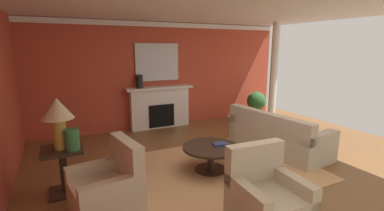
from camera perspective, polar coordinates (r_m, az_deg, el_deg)
ground_plane at (r=4.91m, az=8.56°, el=-13.90°), size 8.77×8.77×0.00m
wall_fireplace at (r=7.52m, az=-6.23°, el=6.33°), size 7.30×0.12×2.79m
ceiling_panel at (r=4.72m, az=7.49°, el=20.29°), size 7.30×7.35×0.06m
crown_moulding at (r=7.43m, az=-6.24°, el=16.42°), size 7.30×0.08×0.12m
area_rug at (r=4.99m, az=3.94°, el=-13.25°), size 3.59×2.62×0.01m
fireplace at (r=7.41m, az=-6.70°, el=-0.55°), size 1.80×0.35×1.12m
mantel_mirror at (r=7.36m, az=-7.26°, el=8.97°), size 1.18×0.04×0.97m
sofa at (r=6.05m, az=17.22°, el=-6.21°), size 1.11×2.18×0.85m
armchair_near_window at (r=3.90m, az=-17.07°, el=-16.55°), size 0.92×0.92×0.95m
armchair_facing_fireplace at (r=3.65m, az=15.31°, el=-18.51°), size 0.85×0.85×0.95m
coffee_table at (r=4.86m, az=4.00°, el=-9.74°), size 1.00×1.00×0.45m
side_table at (r=4.54m, az=-25.23°, el=-11.69°), size 0.56×0.56×0.70m
table_lamp at (r=4.29m, az=-26.21°, el=-1.51°), size 0.44×0.44×0.75m
vase_mantel_left at (r=7.07m, az=-10.93°, el=4.93°), size 0.18×0.18×0.34m
vase_on_side_table at (r=4.27m, az=-23.72°, el=-6.49°), size 0.20×0.20×0.31m
book_red_cover at (r=4.87m, az=5.94°, el=-8.04°), size 0.28×0.21×0.04m
potted_plant at (r=8.47m, az=13.22°, el=0.54°), size 0.56×0.56×0.83m
column_white at (r=7.91m, az=16.66°, el=6.18°), size 0.20×0.20×2.79m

